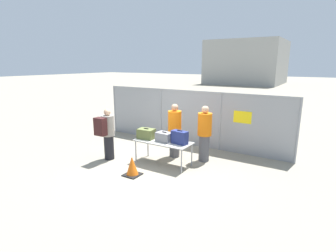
{
  "coord_description": "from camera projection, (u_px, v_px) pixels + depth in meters",
  "views": [
    {
      "loc": [
        4.41,
        -6.39,
        3.02
      ],
      "look_at": [
        0.09,
        0.54,
        1.05
      ],
      "focal_mm": 28.0,
      "sensor_mm": 36.0,
      "label": 1
    }
  ],
  "objects": [
    {
      "name": "ground_plane",
      "position": [
        157.0,
        161.0,
        8.24
      ],
      "size": [
        120.0,
        120.0,
        0.0
      ],
      "primitive_type": "plane",
      "color": "gray"
    },
    {
      "name": "fence_section",
      "position": [
        189.0,
        117.0,
        9.74
      ],
      "size": [
        7.48,
        0.07,
        2.05
      ],
      "color": "gray",
      "rests_on": "ground_plane"
    },
    {
      "name": "inspection_table",
      "position": [
        163.0,
        143.0,
        7.89
      ],
      "size": [
        1.74,
        0.75,
        0.73
      ],
      "color": "#B2B2AD",
      "rests_on": "ground_plane"
    },
    {
      "name": "suitcase_olive",
      "position": [
        146.0,
        134.0,
        8.11
      ],
      "size": [
        0.53,
        0.38,
        0.33
      ],
      "color": "#566033",
      "rests_on": "inspection_table"
    },
    {
      "name": "suitcase_grey",
      "position": [
        164.0,
        137.0,
        7.82
      ],
      "size": [
        0.5,
        0.37,
        0.3
      ],
      "color": "slate",
      "rests_on": "inspection_table"
    },
    {
      "name": "suitcase_navy",
      "position": [
        180.0,
        137.0,
        7.57
      ],
      "size": [
        0.51,
        0.3,
        0.41
      ],
      "color": "navy",
      "rests_on": "inspection_table"
    },
    {
      "name": "traveler_hooded",
      "position": [
        107.0,
        132.0,
        8.22
      ],
      "size": [
        0.41,
        0.63,
        1.64
      ],
      "rotation": [
        0.0,
        0.0,
        -0.04
      ],
      "color": "black",
      "rests_on": "ground_plane"
    },
    {
      "name": "security_worker_near",
      "position": [
        175.0,
        130.0,
        8.49
      ],
      "size": [
        0.43,
        0.43,
        1.75
      ],
      "rotation": [
        0.0,
        0.0,
        2.85
      ],
      "color": "#4C4C51",
      "rests_on": "ground_plane"
    },
    {
      "name": "security_worker_far",
      "position": [
        204.0,
        133.0,
        8.11
      ],
      "size": [
        0.44,
        0.44,
        1.76
      ],
      "rotation": [
        0.0,
        0.0,
        2.96
      ],
      "color": "#4C4C51",
      "rests_on": "ground_plane"
    },
    {
      "name": "utility_trailer",
      "position": [
        218.0,
        129.0,
        10.66
      ],
      "size": [
        3.73,
        1.99,
        0.72
      ],
      "color": "#4C6B47",
      "rests_on": "ground_plane"
    },
    {
      "name": "distant_hangar",
      "position": [
        247.0,
        62.0,
        39.13
      ],
      "size": [
        10.18,
        9.98,
        6.21
      ],
      "color": "#999993",
      "rests_on": "ground_plane"
    },
    {
      "name": "traffic_cone",
      "position": [
        132.0,
        167.0,
        7.18
      ],
      "size": [
        0.44,
        0.44,
        0.54
      ],
      "color": "black",
      "rests_on": "ground_plane"
    }
  ]
}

